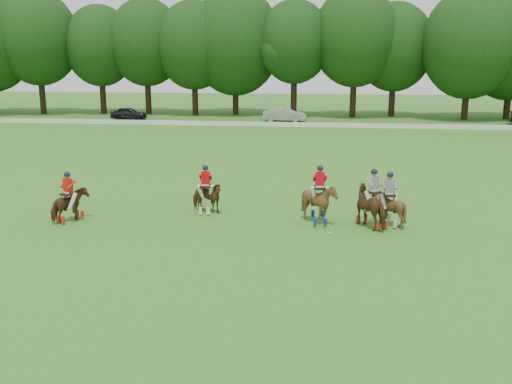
# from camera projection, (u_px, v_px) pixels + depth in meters

# --- Properties ---
(ground) EXTENTS (180.00, 180.00, 0.00)m
(ground) POSITION_uv_depth(u_px,v_px,m) (201.00, 261.00, 18.88)
(ground) COLOR #327321
(ground) RESTS_ON ground
(tree_line) EXTENTS (117.98, 14.32, 14.75)m
(tree_line) POSITION_uv_depth(u_px,v_px,m) (297.00, 42.00, 63.32)
(tree_line) COLOR black
(tree_line) RESTS_ON ground
(boundary_rail) EXTENTS (120.00, 0.10, 0.44)m
(boundary_rail) POSITION_uv_depth(u_px,v_px,m) (287.00, 124.00, 55.50)
(boundary_rail) COLOR white
(boundary_rail) RESTS_ON ground
(car_left) EXTENTS (3.96, 1.74, 1.33)m
(car_left) POSITION_uv_depth(u_px,v_px,m) (129.00, 113.00, 61.94)
(car_left) COLOR black
(car_left) RESTS_ON ground
(car_mid) EXTENTS (4.57, 1.91, 1.47)m
(car_mid) POSITION_uv_depth(u_px,v_px,m) (285.00, 115.00, 59.81)
(car_mid) COLOR #AFAFB5
(car_mid) RESTS_ON ground
(polo_red_a) EXTENTS (1.34, 1.76, 2.09)m
(polo_red_a) POSITION_uv_depth(u_px,v_px,m) (69.00, 204.00, 23.24)
(polo_red_a) COLOR #4B2D14
(polo_red_a) RESTS_ON ground
(polo_red_b) EXTENTS (1.41, 1.22, 2.10)m
(polo_red_b) POSITION_uv_depth(u_px,v_px,m) (206.00, 196.00, 24.57)
(polo_red_b) COLOR #4B2D14
(polo_red_b) RESTS_ON ground
(polo_red_c) EXTENTS (1.52, 1.67, 2.39)m
(polo_red_c) POSITION_uv_depth(u_px,v_px,m) (319.00, 202.00, 23.02)
(polo_red_c) COLOR #4B2D14
(polo_red_c) RESTS_ON ground
(polo_stripe_a) EXTENTS (1.88, 2.09, 2.35)m
(polo_stripe_a) POSITION_uv_depth(u_px,v_px,m) (373.00, 206.00, 22.48)
(polo_stripe_a) COLOR #4B2D14
(polo_stripe_a) RESTS_ON ground
(polo_stripe_b) EXTENTS (1.32, 1.45, 2.19)m
(polo_stripe_b) POSITION_uv_depth(u_px,v_px,m) (388.00, 207.00, 22.70)
(polo_stripe_b) COLOR #4B2D14
(polo_stripe_b) RESTS_ON ground
(polo_ball) EXTENTS (0.09, 0.09, 0.09)m
(polo_ball) POSITION_uv_depth(u_px,v_px,m) (330.00, 233.00, 21.71)
(polo_ball) COLOR white
(polo_ball) RESTS_ON ground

